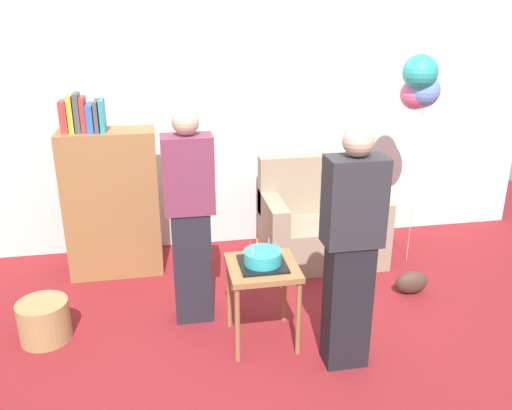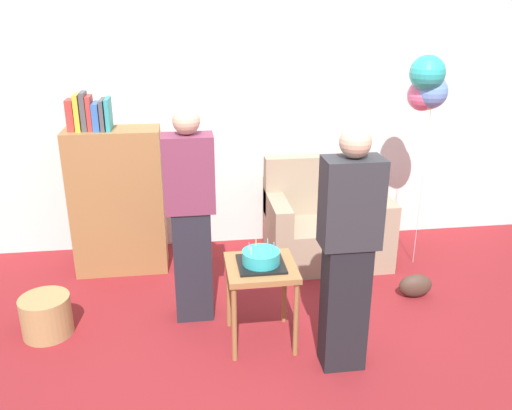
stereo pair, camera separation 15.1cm
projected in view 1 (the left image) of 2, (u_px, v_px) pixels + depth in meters
name	position (u px, v px, depth m)	size (l,w,h in m)	color
ground_plane	(283.00, 358.00, 3.65)	(8.00, 8.00, 0.00)	maroon
wall_back	(237.00, 109.00, 5.05)	(6.00, 0.10, 2.70)	silver
couch	(320.00, 224.00, 5.00)	(1.10, 0.70, 0.96)	gray
bookshelf	(111.00, 200.00, 4.62)	(0.80, 0.36, 1.61)	olive
side_table	(262.00, 277.00, 3.68)	(0.48, 0.48, 0.60)	olive
birthday_cake	(263.00, 258.00, 3.63)	(0.32, 0.32, 0.17)	black
person_blowing_candles	(190.00, 217.00, 3.84)	(0.36, 0.22, 1.63)	#23232D
person_holding_cake	(351.00, 250.00, 3.33)	(0.36, 0.22, 1.63)	black
wicker_basket	(44.00, 321.00, 3.81)	(0.36, 0.36, 0.30)	#A88451
handbag	(411.00, 282.00, 4.44)	(0.28, 0.14, 0.20)	#473328
balloon_bunch	(420.00, 87.00, 4.49)	(0.36, 0.36, 1.90)	silver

